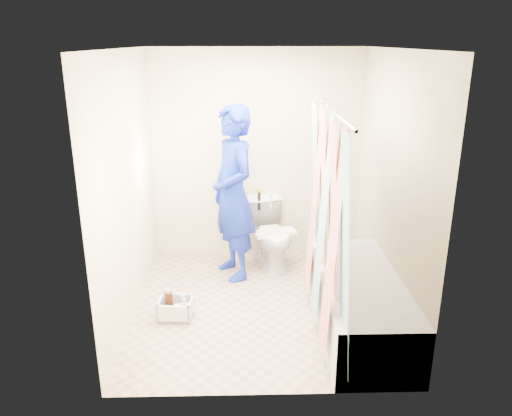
{
  "coord_description": "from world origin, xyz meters",
  "views": [
    {
      "loc": [
        -0.16,
        -4.32,
        2.47
      ],
      "look_at": [
        -0.04,
        0.27,
        0.92
      ],
      "focal_mm": 35.0,
      "sensor_mm": 36.0,
      "label": 1
    }
  ],
  "objects_px": {
    "bathtub": "(358,301)",
    "toilet": "(271,234)",
    "plumber": "(233,194)",
    "cleaning_caddy": "(177,309)"
  },
  "relations": [
    {
      "from": "toilet",
      "to": "cleaning_caddy",
      "type": "relative_size",
      "value": 2.28
    },
    {
      "from": "bathtub",
      "to": "cleaning_caddy",
      "type": "relative_size",
      "value": 5.29
    },
    {
      "from": "toilet",
      "to": "cleaning_caddy",
      "type": "height_order",
      "value": "toilet"
    },
    {
      "from": "toilet",
      "to": "plumber",
      "type": "relative_size",
      "value": 0.4
    },
    {
      "from": "bathtub",
      "to": "plumber",
      "type": "bearing_deg",
      "value": 134.97
    },
    {
      "from": "bathtub",
      "to": "cleaning_caddy",
      "type": "height_order",
      "value": "bathtub"
    },
    {
      "from": "toilet",
      "to": "plumber",
      "type": "xyz_separation_m",
      "value": [
        -0.42,
        -0.24,
        0.56
      ]
    },
    {
      "from": "toilet",
      "to": "plumber",
      "type": "height_order",
      "value": "plumber"
    },
    {
      "from": "plumber",
      "to": "cleaning_caddy",
      "type": "xyz_separation_m",
      "value": [
        -0.52,
        -0.9,
        -0.84
      ]
    },
    {
      "from": "bathtub",
      "to": "toilet",
      "type": "relative_size",
      "value": 2.33
    }
  ]
}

